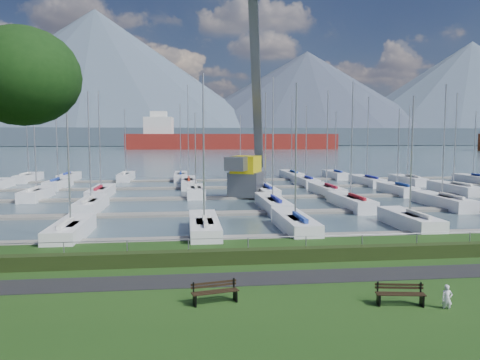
{
  "coord_description": "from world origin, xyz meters",
  "views": [
    {
      "loc": [
        -4.12,
        -23.02,
        6.3
      ],
      "look_at": [
        0.0,
        12.0,
        3.0
      ],
      "focal_mm": 35.0,
      "sensor_mm": 36.0,
      "label": 1
    }
  ],
  "objects": [
    {
      "name": "hedge",
      "position": [
        0.0,
        -0.4,
        0.35
      ],
      "size": [
        80.0,
        0.7,
        0.7
      ],
      "primitive_type": "cube",
      "color": "black",
      "rests_on": "grass"
    },
    {
      "name": "bench_right",
      "position": [
        3.81,
        -6.85,
        0.42
      ],
      "size": [
        1.84,
        0.7,
        0.85
      ],
      "rotation": [
        0.0,
        0.0,
        -0.16
      ],
      "color": "black",
      "rests_on": "grass"
    },
    {
      "name": "person",
      "position": [
        5.35,
        -7.41,
        0.52
      ],
      "size": [
        0.43,
        0.33,
        1.05
      ],
      "primitive_type": "imported",
      "rotation": [
        0.0,
        0.0,
        -0.22
      ],
      "color": "silver",
      "rests_on": "grass"
    },
    {
      "name": "fence",
      "position": [
        0.0,
        0.0,
        1.2
      ],
      "size": [
        80.0,
        0.04,
        0.04
      ],
      "primitive_type": "cylinder",
      "rotation": [
        0.0,
        1.57,
        0.0
      ],
      "color": "gray",
      "rests_on": "grass"
    },
    {
      "name": "sailboat_fleet",
      "position": [
        -0.79,
        29.14,
        5.33
      ],
      "size": [
        75.62,
        50.5,
        13.45
      ],
      "color": "navy",
      "rests_on": "water"
    },
    {
      "name": "cargo_ship_mid",
      "position": [
        15.73,
        219.68,
        3.47
      ],
      "size": [
        108.22,
        24.07,
        21.5
      ],
      "rotation": [
        0.0,
        0.0,
        -0.06
      ],
      "color": "maroon",
      "rests_on": "water"
    },
    {
      "name": "path",
      "position": [
        0.0,
        -3.0,
        0.01
      ],
      "size": [
        160.0,
        2.0,
        0.04
      ],
      "primitive_type": "cube",
      "color": "black",
      "rests_on": "grass"
    },
    {
      "name": "foothill",
      "position": [
        0.0,
        330.0,
        6.0
      ],
      "size": [
        900.0,
        80.0,
        12.0
      ],
      "primitive_type": "cube",
      "color": "#3D4C5A",
      "rests_on": "water"
    },
    {
      "name": "mountains",
      "position": [
        7.35,
        404.62,
        46.68
      ],
      "size": [
        1190.0,
        360.0,
        115.0
      ],
      "color": "#445263",
      "rests_on": "water"
    },
    {
      "name": "crane",
      "position": [
        2.77,
        27.67,
        5.33
      ],
      "size": [
        6.14,
        13.48,
        22.35
      ],
      "rotation": [
        0.0,
        0.0,
        -0.41
      ],
      "color": "#585A5F",
      "rests_on": "water"
    },
    {
      "name": "water",
      "position": [
        0.0,
        260.0,
        -0.4
      ],
      "size": [
        800.0,
        540.0,
        0.2
      ],
      "primitive_type": "cube",
      "color": "#425661"
    },
    {
      "name": "docks",
      "position": [
        0.0,
        26.0,
        -0.22
      ],
      "size": [
        90.0,
        41.6,
        0.25
      ],
      "color": "gray",
      "rests_on": "water"
    },
    {
      "name": "bench_left",
      "position": [
        -3.05,
        -5.8,
        0.42
      ],
      "size": [
        1.85,
        0.8,
        0.85
      ],
      "rotation": [
        0.0,
        0.0,
        0.22
      ],
      "color": "black",
      "rests_on": "grass"
    }
  ]
}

